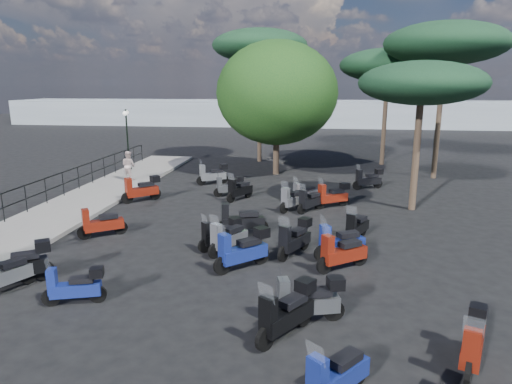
# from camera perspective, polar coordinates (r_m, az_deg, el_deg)

# --- Properties ---
(ground) EXTENTS (120.00, 120.00, 0.00)m
(ground) POSITION_cam_1_polar(r_m,az_deg,el_deg) (14.17, -7.72, -8.08)
(ground) COLOR black
(ground) RESTS_ON ground
(sidewalk) EXTENTS (3.00, 30.00, 0.15)m
(sidewalk) POSITION_cam_1_polar(r_m,az_deg,el_deg) (19.35, -24.23, -3.03)
(sidewalk) COLOR slate
(sidewalk) RESTS_ON ground
(railing) EXTENTS (0.04, 26.04, 1.10)m
(railing) POSITION_cam_1_polar(r_m,az_deg,el_deg) (19.71, -27.98, -0.67)
(railing) COLOR black
(railing) RESTS_ON sidewalk
(lamp_post_2) EXTENTS (0.48, 1.01, 3.54)m
(lamp_post_2) POSITION_cam_1_polar(r_m,az_deg,el_deg) (28.03, -15.80, 6.83)
(lamp_post_2) COLOR black
(lamp_post_2) RESTS_ON sidewalk
(pedestrian_far) EXTENTS (0.91, 0.81, 1.54)m
(pedestrian_far) POSITION_cam_1_polar(r_m,az_deg,el_deg) (25.06, -15.66, 3.21)
(pedestrian_far) COLOR #BFA7A4
(pedestrian_far) RESTS_ON sidewalk
(scooter_1) EXTENTS (1.61, 1.22, 1.48)m
(scooter_1) POSITION_cam_1_polar(r_m,az_deg,el_deg) (13.58, -27.75, -8.05)
(scooter_1) COLOR black
(scooter_1) RESTS_ON ground
(scooter_2) EXTENTS (0.91, 1.59, 1.36)m
(scooter_2) POSITION_cam_1_polar(r_m,az_deg,el_deg) (13.27, -29.06, -9.09)
(scooter_2) COLOR black
(scooter_2) RESTS_ON ground
(scooter_3) EXTENTS (1.44, 1.07, 1.34)m
(scooter_3) POSITION_cam_1_polar(r_m,az_deg,el_deg) (16.55, -18.80, -3.81)
(scooter_3) COLOR black
(scooter_3) RESTS_ON ground
(scooter_4) EXTENTS (1.46, 1.38, 1.46)m
(scooter_4) POSITION_cam_1_polar(r_m,az_deg,el_deg) (20.94, -14.11, 0.30)
(scooter_4) COLOR black
(scooter_4) RESTS_ON ground
(scooter_5) EXTENTS (1.53, 1.07, 1.37)m
(scooter_5) POSITION_cam_1_polar(r_m,az_deg,el_deg) (23.86, -5.43, 2.16)
(scooter_5) COLOR black
(scooter_5) RESTS_ON ground
(scooter_7) EXTENTS (1.46, 0.67, 1.19)m
(scooter_7) POSITION_cam_1_polar(r_m,az_deg,el_deg) (11.91, -21.74, -10.95)
(scooter_7) COLOR black
(scooter_7) RESTS_ON ground
(scooter_8) EXTENTS (1.25, 1.17, 1.24)m
(scooter_8) POSITION_cam_1_polar(r_m,az_deg,el_deg) (14.61, -4.46, -5.37)
(scooter_8) COLOR black
(scooter_8) RESTS_ON ground
(scooter_9) EXTENTS (1.04, 1.51, 1.37)m
(scooter_9) POSITION_cam_1_polar(r_m,az_deg,el_deg) (14.23, -3.55, -5.85)
(scooter_9) COLOR black
(scooter_9) RESTS_ON ground
(scooter_10) EXTENTS (1.00, 1.48, 1.33)m
(scooter_10) POSITION_cam_1_polar(r_m,az_deg,el_deg) (20.57, -2.11, 0.22)
(scooter_10) COLOR black
(scooter_10) RESTS_ON ground
(scooter_11) EXTENTS (1.37, 0.85, 1.18)m
(scooter_11) POSITION_cam_1_polar(r_m,az_deg,el_deg) (21.35, -3.35, 0.66)
(scooter_11) COLOR black
(scooter_11) RESTS_ON ground
(scooter_13) EXTENTS (1.68, 0.74, 1.37)m
(scooter_13) POSITION_cam_1_polar(r_m,az_deg,el_deg) (10.36, 6.53, -13.38)
(scooter_13) COLOR black
(scooter_13) RESTS_ON ground
(scooter_14) EXTENTS (1.48, 1.40, 1.48)m
(scooter_14) POSITION_cam_1_polar(r_m,az_deg,el_deg) (13.02, -1.66, -7.32)
(scooter_14) COLOR black
(scooter_14) RESTS_ON ground
(scooter_15) EXTENTS (1.83, 0.76, 1.48)m
(scooter_15) POSITION_cam_1_polar(r_m,az_deg,el_deg) (15.84, -1.94, -3.65)
(scooter_15) COLOR black
(scooter_15) RESTS_ON ground
(scooter_16) EXTENTS (1.04, 1.33, 1.26)m
(scooter_16) POSITION_cam_1_polar(r_m,az_deg,el_deg) (18.86, 6.73, -1.16)
(scooter_16) COLOR black
(scooter_16) RESTS_ON ground
(scooter_17) EXTENTS (1.25, 0.99, 1.20)m
(scooter_17) POSITION_cam_1_polar(r_m,az_deg,el_deg) (20.27, 6.08, -0.18)
(scooter_17) COLOR black
(scooter_17) RESTS_ON ground
(scooter_19) EXTENTS (1.15, 1.35, 1.33)m
(scooter_19) POSITION_cam_1_polar(r_m,az_deg,el_deg) (8.20, 9.90, -21.90)
(scooter_19) COLOR black
(scooter_19) RESTS_ON ground
(scooter_20) EXTENTS (1.18, 1.56, 1.43)m
(scooter_20) POSITION_cam_1_polar(r_m,az_deg,el_deg) (9.78, 3.83, -14.89)
(scooter_20) COLOR black
(scooter_20) RESTS_ON ground
(scooter_21) EXTENTS (1.01, 1.58, 1.38)m
(scooter_21) POSITION_cam_1_polar(r_m,az_deg,el_deg) (14.08, 4.85, -5.89)
(scooter_21) COLOR black
(scooter_21) RESTS_ON ground
(scooter_22) EXTENTS (1.49, 1.05, 1.34)m
(scooter_22) POSITION_cam_1_polar(r_m,az_deg,el_deg) (19.62, 9.56, -0.49)
(scooter_22) COLOR black
(scooter_22) RESTS_ON ground
(scooter_23) EXTENTS (1.02, 1.46, 1.34)m
(scooter_23) POSITION_cam_1_polar(r_m,az_deg,el_deg) (18.95, 4.57, -0.97)
(scooter_23) COLOR black
(scooter_23) RESTS_ON ground
(scooter_25) EXTENTS (0.84, 1.56, 1.31)m
(scooter_25) POSITION_cam_1_polar(r_m,az_deg,el_deg) (9.76, 25.49, -16.66)
(scooter_25) COLOR black
(scooter_25) RESTS_ON ground
(scooter_26) EXTENTS (1.62, 1.01, 1.42)m
(scooter_26) POSITION_cam_1_polar(r_m,az_deg,el_deg) (13.97, 10.42, -6.34)
(scooter_26) COLOR black
(scooter_26) RESTS_ON ground
(scooter_27) EXTENTS (1.50, 1.14, 1.41)m
(scooter_27) POSITION_cam_1_polar(r_m,az_deg,el_deg) (13.20, 10.68, -7.57)
(scooter_27) COLOR black
(scooter_27) RESTS_ON ground
(scooter_28) EXTENTS (0.90, 1.52, 1.31)m
(scooter_28) POSITION_cam_1_polar(r_m,az_deg,el_deg) (15.72, 12.47, -4.33)
(scooter_28) COLOR black
(scooter_28) RESTS_ON ground
(scooter_29) EXTENTS (1.53, 0.88, 1.30)m
(scooter_29) POSITION_cam_1_polar(r_m,az_deg,el_deg) (23.40, 13.85, 1.53)
(scooter_29) COLOR black
(scooter_29) RESTS_ON ground
(broadleaf_tree) EXTENTS (6.80, 6.80, 7.51)m
(broadleaf_tree) POSITION_cam_1_polar(r_m,az_deg,el_deg) (26.12, 2.62, 12.24)
(broadleaf_tree) COLOR #38281E
(broadleaf_tree) RESTS_ON ground
(pine_0) EXTENTS (5.98, 5.98, 7.29)m
(pine_0) POSITION_cam_1_polar(r_m,az_deg,el_deg) (30.47, 16.18, 14.94)
(pine_0) COLOR #38281E
(pine_0) RESTS_ON ground
(pine_1) EXTENTS (6.43, 6.43, 8.31)m
(pine_1) POSITION_cam_1_polar(r_m,az_deg,el_deg) (26.94, 22.62, 16.73)
(pine_1) COLOR #38281E
(pine_1) RESTS_ON ground
(pine_2) EXTENTS (6.11, 6.11, 8.56)m
(pine_2) POSITION_cam_1_polar(r_m,az_deg,el_deg) (30.59, 0.46, 17.78)
(pine_2) COLOR #38281E
(pine_2) RESTS_ON ground
(pine_3) EXTENTS (4.98, 4.98, 6.05)m
(pine_3) POSITION_cam_1_polar(r_m,az_deg,el_deg) (19.58, 20.04, 12.62)
(pine_3) COLOR #38281E
(pine_3) RESTS_ON ground
(distant_hills) EXTENTS (70.00, 8.00, 3.00)m
(distant_hills) POSITION_cam_1_polar(r_m,az_deg,el_deg) (57.92, 4.11, 9.83)
(distant_hills) COLOR gray
(distant_hills) RESTS_ON ground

